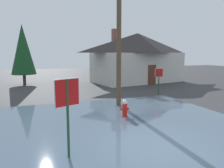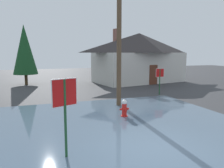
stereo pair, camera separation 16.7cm
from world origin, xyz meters
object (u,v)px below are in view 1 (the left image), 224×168
at_px(fire_hydrant, 125,109).
at_px(utility_pole, 119,27).
at_px(stop_sign_far, 159,76).
at_px(pine_tree_mid_left, 23,50).
at_px(house, 137,57).
at_px(stop_sign_near, 67,102).

height_order(fire_hydrant, utility_pole, utility_pole).
bearing_deg(utility_pole, stop_sign_far, 30.03).
xyz_separation_m(stop_sign_far, pine_tree_mid_left, (-9.91, 9.26, 2.10)).
relative_size(utility_pole, house, 0.83).
bearing_deg(pine_tree_mid_left, house, -8.12).
bearing_deg(utility_pole, stop_sign_near, -124.33).
bearing_deg(house, fire_hydrant, -118.95).
distance_m(stop_sign_near, utility_pole, 7.63).
bearing_deg(house, utility_pole, -121.86).
relative_size(house, pine_tree_mid_left, 1.81).
xyz_separation_m(fire_hydrant, utility_pole, (0.61, 2.34, 4.25)).
bearing_deg(stop_sign_near, fire_hydrant, 45.92).
relative_size(fire_hydrant, utility_pole, 0.10).
relative_size(utility_pole, stop_sign_far, 4.43).
distance_m(stop_sign_far, pine_tree_mid_left, 13.72).
distance_m(stop_sign_near, house, 18.96).
bearing_deg(pine_tree_mid_left, utility_pole, -64.78).
bearing_deg(stop_sign_near, house, 57.22).
distance_m(stop_sign_far, house, 7.93).
distance_m(stop_sign_near, stop_sign_far, 11.81).
bearing_deg(fire_hydrant, stop_sign_near, -134.08).
distance_m(fire_hydrant, stop_sign_far, 7.02).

